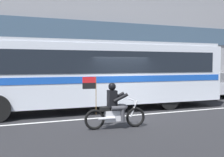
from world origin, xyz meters
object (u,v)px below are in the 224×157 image
object	(u,v)px
motorcycle_with_rider	(115,109)
parked_sedan_curbside	(221,85)
transit_bus	(90,71)
fire_hydrant	(91,93)

from	to	relation	value
motorcycle_with_rider	parked_sedan_curbside	xyz separation A→B (m)	(9.46, 4.97, 0.18)
transit_bus	parked_sedan_curbside	size ratio (longest dim) A/B	2.70
parked_sedan_curbside	transit_bus	bearing A→B (deg)	-171.48
motorcycle_with_rider	transit_bus	bearing A→B (deg)	86.94
parked_sedan_curbside	fire_hydrant	distance (m)	8.57
motorcycle_with_rider	fire_hydrant	bearing A→B (deg)	81.00
motorcycle_with_rider	fire_hydrant	size ratio (longest dim) A/B	2.92
transit_bus	motorcycle_with_rider	distance (m)	3.79
motorcycle_with_rider	parked_sedan_curbside	bearing A→B (deg)	27.72
transit_bus	fire_hydrant	xyz separation A→B (m)	(0.78, 2.52, -1.37)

